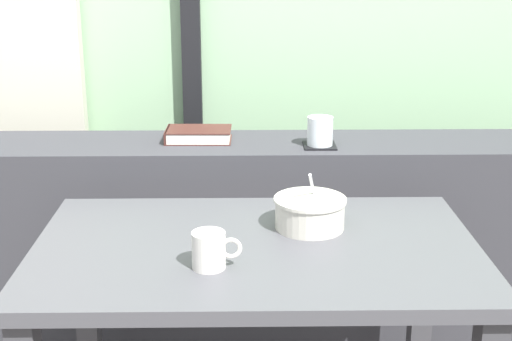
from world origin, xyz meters
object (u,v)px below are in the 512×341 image
breakfast_table (256,287)px  coaster_square (320,146)px  juice_glass (320,133)px  soup_bowl (310,213)px  closed_book (198,135)px  ceramic_mug (210,250)px

breakfast_table → coaster_square: 0.62m
juice_glass → soup_bowl: 0.46m
closed_book → soup_bowl: bearing=-58.9°
breakfast_table → juice_glass: 0.64m
coaster_square → juice_glass: size_ratio=1.13×
closed_book → ceramic_mug: bearing=-84.7°
breakfast_table → ceramic_mug: bearing=-129.5°
breakfast_table → ceramic_mug: size_ratio=9.54×
soup_bowl → ceramic_mug: (-0.24, -0.23, 0.00)m
ceramic_mug → juice_glass: bearing=65.3°
juice_glass → soup_bowl: (-0.07, -0.45, -0.09)m
breakfast_table → closed_book: (-0.18, 0.63, 0.22)m
breakfast_table → soup_bowl: bearing=37.2°
juice_glass → soup_bowl: size_ratio=0.48×
closed_book → coaster_square: bearing=-11.1°
coaster_square → closed_book: bearing=168.9°
juice_glass → ceramic_mug: (-0.31, -0.68, -0.09)m
coaster_square → soup_bowl: soup_bowl is taller
soup_bowl → coaster_square: bearing=81.3°
closed_book → ceramic_mug: (0.07, -0.75, -0.07)m
breakfast_table → closed_book: closed_book is taller
soup_bowl → closed_book: bearing=121.1°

